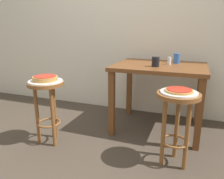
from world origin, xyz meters
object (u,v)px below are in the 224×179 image
cup_near_edge (156,62)px  condiment_shaker (169,61)px  pizza_foreground (45,78)px  dining_table (159,75)px  serving_plate_foreground (45,81)px  cup_far_edge (177,58)px  pizza_middle (179,90)px  serving_plate_middle (179,92)px  stool_middle (177,114)px  stool_foreground (47,99)px

cup_near_edge → condiment_shaker: size_ratio=1.23×
pizza_foreground → dining_table: (0.97, 0.71, -0.04)m
serving_plate_foreground → pizza_foreground: pizza_foreground is taller
cup_far_edge → condiment_shaker: bearing=-119.9°
pizza_middle → cup_near_edge: cup_near_edge is taller
serving_plate_middle → dining_table: dining_table is taller
pizza_foreground → cup_near_edge: size_ratio=2.32×
cup_near_edge → cup_far_edge: (0.18, 0.30, 0.01)m
cup_near_edge → condiment_shaker: (0.12, 0.18, -0.01)m
dining_table → pizza_middle: bearing=-68.5°
serving_plate_foreground → stool_middle: 1.24m
stool_foreground → serving_plate_middle: bearing=2.9°
pizza_middle → cup_far_edge: bearing=97.0°
stool_middle → serving_plate_middle: serving_plate_middle is taller
stool_foreground → pizza_middle: pizza_middle is taller
serving_plate_foreground → stool_middle: serving_plate_foreground is taller
serving_plate_foreground → dining_table: (0.97, 0.71, -0.01)m
serving_plate_middle → dining_table: 0.69m
serving_plate_middle → pizza_middle: size_ratio=1.32×
cup_far_edge → serving_plate_middle: bearing=-83.0°
serving_plate_foreground → serving_plate_middle: bearing=2.9°
pizza_foreground → cup_far_edge: cup_far_edge is taller
pizza_foreground → condiment_shaker: (1.06, 0.76, 0.12)m
pizza_middle → cup_far_edge: cup_far_edge is taller
pizza_foreground → cup_far_edge: 1.43m
stool_middle → pizza_middle: 0.20m
stool_foreground → condiment_shaker: condiment_shaker is taller
cup_near_edge → pizza_foreground: bearing=-148.7°
cup_far_edge → pizza_foreground: bearing=-142.3°
stool_foreground → pizza_foreground: (-0.00, 0.00, 0.21)m
dining_table → cup_far_edge: cup_far_edge is taller
pizza_foreground → pizza_middle: (1.23, 0.06, -0.01)m
cup_near_edge → stool_foreground: bearing=-148.7°
stool_foreground → cup_far_edge: bearing=37.7°
serving_plate_foreground → serving_plate_middle: 1.23m
dining_table → cup_far_edge: size_ratio=8.66×
serving_plate_foreground → cup_far_edge: size_ratio=2.88×
stool_foreground → pizza_foreground: bearing=180.0°
serving_plate_middle → condiment_shaker: (-0.17, 0.69, 0.15)m
serving_plate_middle → cup_near_edge: cup_near_edge is taller
serving_plate_foreground → cup_near_edge: size_ratio=3.20×
pizza_middle → cup_near_edge: (-0.28, 0.51, 0.14)m
cup_near_edge → stool_middle: bearing=-61.1°
serving_plate_middle → dining_table: bearing=111.5°
pizza_middle → condiment_shaker: bearing=103.5°
stool_middle → cup_far_edge: size_ratio=5.69×
stool_middle → serving_plate_middle: 0.18m
stool_middle → condiment_shaker: bearing=103.5°
stool_foreground → dining_table: (0.97, 0.71, 0.17)m
serving_plate_foreground → pizza_middle: bearing=2.9°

